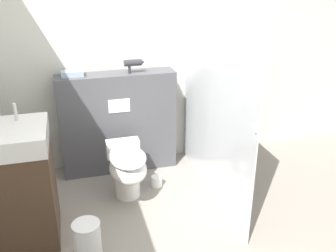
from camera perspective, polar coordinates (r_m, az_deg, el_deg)
name	(u,v)px	position (r m, az deg, el deg)	size (l,w,h in m)	color
wall_back	(129,53)	(4.05, -5.94, 10.99)	(8.00, 0.06, 2.50)	silver
partition_panel	(118,123)	(4.06, -7.55, 0.49)	(1.23, 0.27, 1.09)	#4C4C51
shower_glass	(214,92)	(3.44, 7.06, 5.21)	(0.04, 1.72, 2.09)	silver
toilet	(127,169)	(3.62, -6.24, -6.51)	(0.35, 0.61, 0.51)	white
sink_vanity	(25,184)	(3.23, -20.97, -8.28)	(0.45, 0.57, 1.13)	#473323
hair_drier	(133,63)	(3.85, -5.29, 9.52)	(0.21, 0.07, 0.14)	#2D2D33
folded_towel	(72,73)	(3.86, -14.38, 7.78)	(0.22, 0.14, 0.05)	#8C9EAD
spare_toilet_roll	(157,181)	(3.90, -1.73, -8.39)	(0.11, 0.11, 0.11)	white
waste_bin	(88,241)	(3.05, -12.16, -16.81)	(0.22, 0.22, 0.33)	silver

